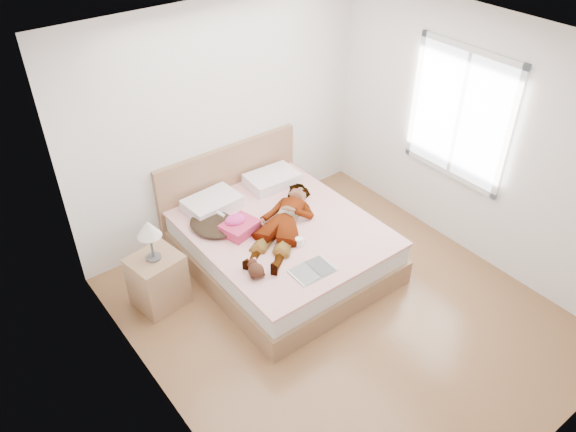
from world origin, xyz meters
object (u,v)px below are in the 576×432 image
at_px(nightstand, 157,277).
at_px(coffee_mug, 299,242).
at_px(magazine, 313,270).
at_px(woman, 283,220).
at_px(bed, 277,240).
at_px(plush_toy, 255,269).
at_px(towel, 239,226).
at_px(phone, 221,214).

bearing_deg(nightstand, coffee_mug, -26.71).
bearing_deg(magazine, coffee_mug, 69.74).
xyz_separation_m(woman, bed, (0.00, 0.11, -0.34)).
relative_size(coffee_mug, plush_toy, 0.49).
height_order(woman, plush_toy, woman).
xyz_separation_m(magazine, plush_toy, (-0.45, 0.29, 0.06)).
bearing_deg(nightstand, woman, -13.14).
height_order(towel, plush_toy, towel).
xyz_separation_m(phone, bed, (0.50, -0.29, -0.40)).
distance_m(bed, plush_toy, 0.89).
xyz_separation_m(woman, towel, (-0.40, 0.23, -0.03)).
bearing_deg(magazine, phone, 105.63).
xyz_separation_m(towel, nightstand, (-0.91, 0.08, -0.25)).
bearing_deg(towel, plush_toy, -110.56).
relative_size(phone, plush_toy, 0.36).
relative_size(bed, towel, 5.05).
bearing_deg(coffee_mug, nightstand, 153.29).
bearing_deg(woman, coffee_mug, -45.26).
bearing_deg(coffee_mug, towel, 122.18).
bearing_deg(plush_toy, phone, 80.16).
height_order(bed, magazine, bed).
distance_m(bed, nightstand, 1.33).
distance_m(woman, phone, 0.64).
distance_m(woman, bed, 0.35).
height_order(towel, magazine, towel).
xyz_separation_m(towel, magazine, (0.21, -0.93, -0.07)).
height_order(magazine, coffee_mug, coffee_mug).
height_order(phone, bed, bed).
bearing_deg(coffee_mug, plush_toy, -171.31).
height_order(bed, nightstand, nightstand).
xyz_separation_m(phone, towel, (0.10, -0.17, -0.09)).
xyz_separation_m(bed, nightstand, (-1.31, 0.19, 0.06)).
distance_m(phone, bed, 0.70).
relative_size(magazine, plush_toy, 1.71).
bearing_deg(phone, woman, -74.77).
height_order(towel, coffee_mug, towel).
xyz_separation_m(phone, magazine, (0.31, -1.10, -0.16)).
height_order(bed, coffee_mug, bed).
xyz_separation_m(woman, nightstand, (-1.31, 0.31, -0.28)).
bearing_deg(plush_toy, magazine, -32.41).
distance_m(woman, magazine, 0.73).
relative_size(phone, coffee_mug, 0.74).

